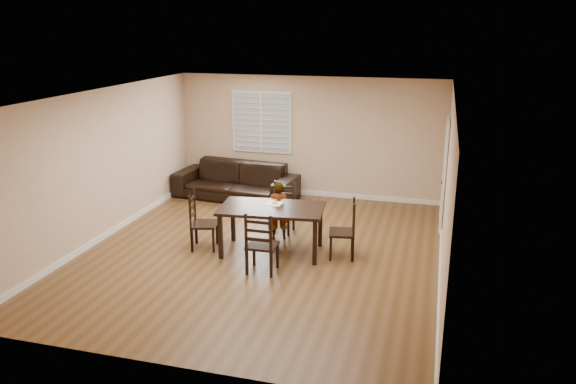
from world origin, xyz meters
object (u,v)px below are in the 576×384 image
object	(u,v)px
dining_table	(272,212)
donut	(275,202)
child	(278,211)
chair_near	(283,209)
chair_left	(197,223)
chair_right	(349,232)
chair_far	(260,247)
sofa	(236,181)

from	to	relation	value
dining_table	donut	world-z (taller)	donut
child	chair_near	bearing A→B (deg)	-105.76
chair_left	child	distance (m)	1.47
chair_left	chair_right	xyz separation A→B (m)	(2.62, 0.30, -0.01)
chair_near	donut	size ratio (longest dim) A/B	8.65
dining_table	chair_far	xyz separation A→B (m)	(0.09, -0.91, -0.27)
chair_near	child	world-z (taller)	child
chair_far	donut	distance (m)	1.18
child	donut	xyz separation A→B (m)	(0.07, -0.43, 0.30)
chair_right	donut	bearing A→B (deg)	-102.11
chair_near	chair_far	bearing A→B (deg)	-83.33
chair_far	chair_right	distance (m)	1.62
chair_far	chair_left	bearing A→B (deg)	-29.27
chair_far	sofa	world-z (taller)	chair_far
chair_near	chair_far	size ratio (longest dim) A/B	0.93
donut	dining_table	bearing A→B (deg)	-90.29
chair_near	chair_left	world-z (taller)	chair_left
chair_far	child	distance (m)	1.55
chair_left	chair_right	world-z (taller)	chair_left
dining_table	child	bearing A→B (deg)	90.00
chair_near	chair_left	distance (m)	1.74
chair_left	sofa	size ratio (longest dim) A/B	0.37
chair_right	chair_far	bearing A→B (deg)	-59.02
chair_right	chair_near	bearing A→B (deg)	-133.66
chair_right	donut	xyz separation A→B (m)	(-1.31, 0.05, 0.39)
child	sofa	distance (m)	2.71
chair_left	donut	world-z (taller)	chair_left
sofa	chair_left	bearing A→B (deg)	-76.62
donut	chair_left	bearing A→B (deg)	-164.95
chair_left	sofa	distance (m)	2.97
chair_near	sofa	world-z (taller)	chair_near
donut	sofa	size ratio (longest dim) A/B	0.04
child	chair_left	bearing A→B (deg)	12.22
child	sofa	xyz separation A→B (m)	(-1.63, 2.16, -0.14)
donut	child	bearing A→B (deg)	98.91
dining_table	chair_right	size ratio (longest dim) A/B	1.84
chair_near	sofa	size ratio (longest dim) A/B	0.35
chair_far	child	world-z (taller)	child
chair_left	chair_right	bearing A→B (deg)	-97.13
child	dining_table	bearing A→B (deg)	76.08
chair_near	donut	world-z (taller)	chair_near
chair_left	sofa	world-z (taller)	chair_left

